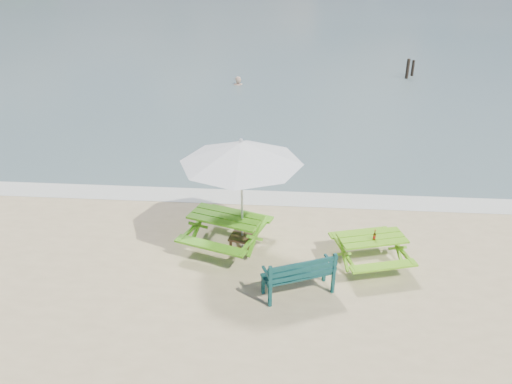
# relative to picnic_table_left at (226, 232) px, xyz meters

# --- Properties ---
(foam_strip) EXTENTS (22.00, 0.90, 0.01)m
(foam_strip) POSITION_rel_picnic_table_left_xyz_m (1.24, 2.54, -0.38)
(foam_strip) COLOR silver
(foam_strip) RESTS_ON ground
(picnic_table_left) EXTENTS (2.21, 2.34, 0.81)m
(picnic_table_left) POSITION_rel_picnic_table_left_xyz_m (0.00, 0.00, 0.00)
(picnic_table_left) COLOR #4C9B17
(picnic_table_left) RESTS_ON ground
(picnic_table_right) EXTENTS (1.85, 1.97, 0.70)m
(picnic_table_right) POSITION_rel_picnic_table_left_xyz_m (3.34, -0.49, -0.05)
(picnic_table_right) COLOR #6BB41B
(picnic_table_right) RESTS_ON ground
(park_bench) EXTENTS (1.56, 1.02, 0.92)m
(park_bench) POSITION_rel_picnic_table_left_xyz_m (1.71, -1.66, -0.11)
(park_bench) COLOR #0D3938
(park_bench) RESTS_ON ground
(side_table) EXTENTS (0.65, 0.65, 0.36)m
(side_table) POSITION_rel_picnic_table_left_xyz_m (0.40, -0.08, -0.20)
(side_table) COLOR brown
(side_table) RESTS_ON ground
(patio_umbrella) EXTENTS (3.27, 3.27, 2.72)m
(patio_umbrella) POSITION_rel_picnic_table_left_xyz_m (0.40, -0.08, 2.08)
(patio_umbrella) COLOR silver
(patio_umbrella) RESTS_ON ground
(beer_bottle) EXTENTS (0.06, 0.06, 0.24)m
(beer_bottle) POSITION_rel_picnic_table_left_xyz_m (3.36, -0.59, 0.39)
(beer_bottle) COLOR #8F4E14
(beer_bottle) RESTS_ON picnic_table_right
(swimmer) EXTENTS (0.70, 0.51, 1.78)m
(swimmer) POSITION_rel_picnic_table_left_xyz_m (-1.37, 14.88, -0.86)
(swimmer) COLOR tan
(swimmer) RESTS_ON ground
(mooring_pilings) EXTENTS (0.56, 0.76, 1.23)m
(mooring_pilings) POSITION_rel_picnic_table_left_xyz_m (7.58, 17.06, -0.01)
(mooring_pilings) COLOR black
(mooring_pilings) RESTS_ON ground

